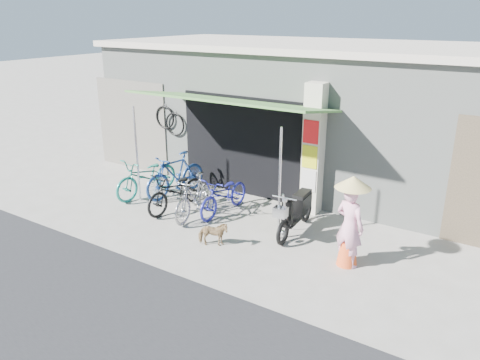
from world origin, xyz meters
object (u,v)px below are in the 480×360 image
Objects in this scene: bike_black at (176,191)px; bike_silver at (195,197)px; bike_blue at (176,175)px; moped at (296,212)px; street_dog at (213,234)px; nun at (350,222)px; bike_navy at (224,195)px; bike_teal at (147,176)px.

bike_silver is at bearing -5.25° from bike_black.
bike_blue is 1.03× the size of moped.
bike_black is 2.94× the size of street_dog.
street_dog is 2.69m from nun.
moped is (1.83, 0.02, 0.01)m from bike_navy.
bike_teal is at bearing 169.75° from bike_black.
bike_teal is 0.73m from bike_blue.
moped is at bearing 6.26° from bike_silver.
nun reaches higher than street_dog.
bike_black is at bearing -156.64° from bike_navy.
bike_teal is at bearing -138.46° from bike_blue.
moped is (2.90, 0.45, -0.01)m from bike_black.
bike_blue is at bearing 139.80° from bike_silver.
bike_silver is 0.95× the size of bike_navy.
bike_black is at bearing -8.67° from bike_teal.
nun is (4.32, -0.30, 0.39)m from bike_black.
nun is (2.52, 0.74, 0.60)m from street_dog.
nun is (3.70, -0.19, 0.37)m from bike_silver.
bike_teal is 1.04× the size of bike_blue.
bike_teal is 1.07× the size of bike_black.
bike_teal is 3.32m from street_dog.
bike_silver reaches higher than bike_navy.
bike_teal reaches higher than street_dog.
bike_silver is (1.22, -0.79, -0.06)m from bike_blue.
street_dog is (0.73, -1.46, -0.20)m from bike_navy.
moped reaches higher than street_dog.
nun is at bearing -1.05° from bike_blue.
bike_blue is at bearing 172.22° from moped.
bike_silver is 2.35m from moped.
bike_black is (0.60, -0.69, -0.08)m from bike_blue.
street_dog is (1.18, -0.93, -0.24)m from bike_silver.
bike_navy is (1.68, -0.26, -0.10)m from bike_blue.
nun is (4.92, -0.99, 0.31)m from bike_blue.
bike_silver reaches higher than bike_black.
bike_teal is 2.30m from bike_navy.
nun reaches higher than bike_silver.
moped is at bearing 6.29° from bike_blue.
bike_silver is at bearing -7.01° from bike_teal.
moped is at bearing 7.54° from bike_teal.
bike_teal is 1.89m from bike_silver.
bike_navy is at bearing 8.61° from bike_teal.
bike_black is 1.15m from bike_navy.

